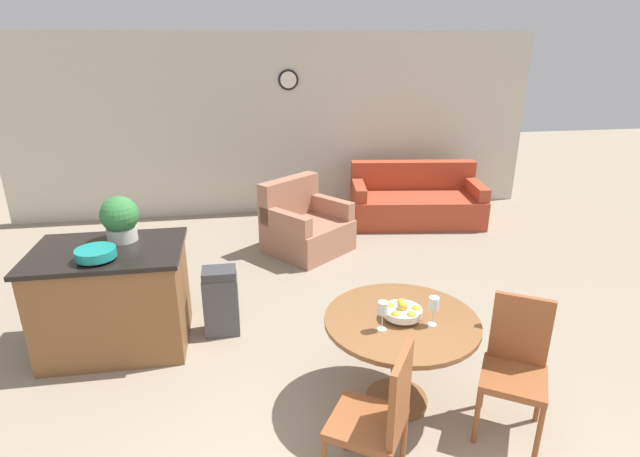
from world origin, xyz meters
TOP-DOWN VIEW (x-y plane):
  - wall_back at (0.00, 5.83)m, footprint 8.00×0.09m
  - dining_table at (0.48, 1.14)m, footprint 1.10×1.10m
  - dining_chair_near_left at (0.13, 0.44)m, footprint 0.58×0.58m
  - dining_chair_near_right at (1.19, 0.79)m, footprint 0.58×0.58m
  - fruit_bowl at (0.48, 1.14)m, footprint 0.28×0.28m
  - wine_glass_left at (0.30, 1.03)m, footprint 0.07×0.07m
  - wine_glass_right at (0.67, 1.03)m, footprint 0.07×0.07m
  - kitchen_island at (-1.74, 2.27)m, footprint 1.24×0.88m
  - teal_bowl at (-1.75, 2.05)m, footprint 0.31×0.31m
  - potted_plant at (-1.64, 2.46)m, footprint 0.32×0.32m
  - trash_bin at (-0.83, 2.34)m, footprint 0.31×0.24m
  - couch at (1.98, 5.04)m, footprint 2.01×1.22m
  - armchair at (0.19, 4.16)m, footprint 1.26×1.25m

SIDE VIEW (x-z plane):
  - couch at x=1.98m, z-range -0.13..0.71m
  - armchair at x=0.19m, z-range -0.15..0.76m
  - trash_bin at x=-0.83m, z-range 0.00..0.64m
  - kitchen_island at x=-1.74m, z-range 0.00..0.93m
  - dining_chair_near_left at x=0.13m, z-range 0.04..1.01m
  - dining_chair_near_right at x=1.19m, z-range 0.04..1.01m
  - dining_table at x=0.48m, z-range 0.20..0.92m
  - fruit_bowl at x=0.48m, z-range 0.71..0.85m
  - wine_glass_left at x=0.30m, z-range 0.77..0.99m
  - wine_glass_right at x=0.67m, z-range 0.77..0.99m
  - teal_bowl at x=-1.75m, z-range 0.94..1.04m
  - potted_plant at x=-1.64m, z-range 0.94..1.33m
  - wall_back at x=0.00m, z-range 0.00..2.70m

